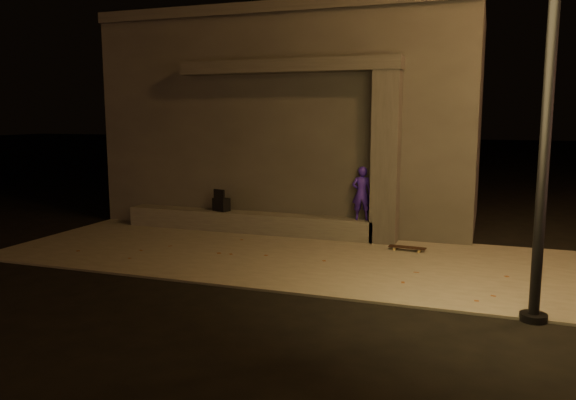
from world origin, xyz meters
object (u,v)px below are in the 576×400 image
at_px(column, 386,158).
at_px(backpack, 221,203).
at_px(skateboard, 407,248).
at_px(skateboarder, 362,193).

height_order(column, backpack, column).
bearing_deg(column, skateboard, -48.46).
distance_m(skateboarder, backpack, 3.37).
distance_m(column, skateboarder, 0.92).
height_order(skateboarder, skateboard, skateboarder).
bearing_deg(column, skateboarder, 180.00).
relative_size(column, skateboard, 4.80).
xyz_separation_m(skateboarder, skateboard, (1.09, -0.66, -0.96)).
xyz_separation_m(backpack, skateboard, (4.44, -0.66, -0.56)).
height_order(column, skateboard, column).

